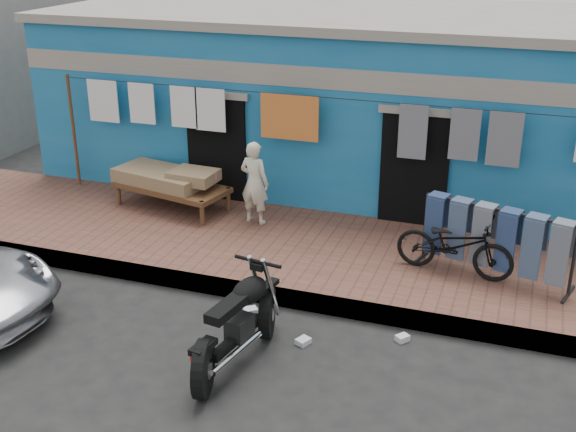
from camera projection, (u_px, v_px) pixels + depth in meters
The scene contains 13 objects.
ground at pixel (233, 365), 8.61m from camera, with size 80.00×80.00×0.00m, color black.
sidewalk at pixel (309, 254), 11.19m from camera, with size 28.00×3.00×0.25m, color brown.
curb at pixel (277, 297), 9.92m from camera, with size 28.00×0.10×0.25m, color gray.
building at pixel (372, 99), 14.07m from camera, with size 12.20×5.20×3.36m.
clothesline at pixel (309, 125), 11.76m from camera, with size 10.06×0.06×2.10m.
seated_person at pixel (254, 183), 11.78m from camera, with size 0.50×0.33×1.39m, color beige.
bicycle at pixel (455, 238), 10.11m from camera, with size 0.58×1.65×1.07m, color black.
motorcycle at pixel (237, 321), 8.44m from camera, with size 0.91×1.86×1.15m, color black, non-canonical shape.
charpoy at pixel (172, 188), 12.53m from camera, with size 2.24×1.39×0.70m, color brown, non-canonical shape.
jeans_rack at pixel (495, 241), 10.04m from camera, with size 2.27×1.03×1.07m, color black, non-canonical shape.
litter_a at pixel (250, 311), 9.73m from camera, with size 0.18×0.14×0.08m, color silver.
litter_b at pixel (402, 338), 9.09m from camera, with size 0.16×0.12×0.08m, color silver.
litter_c at pixel (303, 341), 9.04m from camera, with size 0.18×0.14×0.07m, color silver.
Camera 1 is at (3.03, -6.66, 4.93)m, focal length 45.00 mm.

